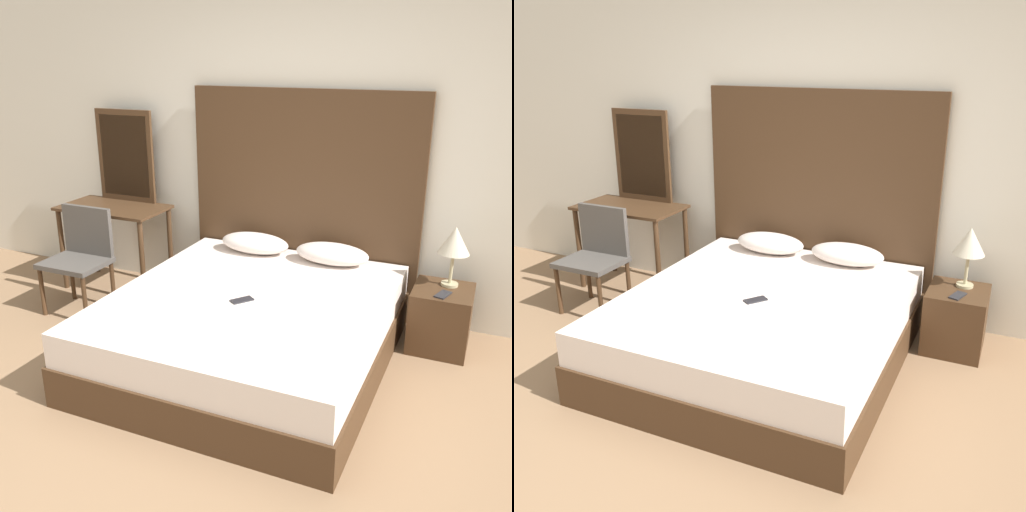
# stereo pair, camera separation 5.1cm
# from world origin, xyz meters

# --- Properties ---
(ground_plane) EXTENTS (16.00, 16.00, 0.00)m
(ground_plane) POSITION_xyz_m (0.00, 0.00, 0.00)
(ground_plane) COLOR #8C6B4C
(wall_back) EXTENTS (10.00, 0.06, 2.70)m
(wall_back) POSITION_xyz_m (0.00, 2.24, 1.35)
(wall_back) COLOR silver
(wall_back) RESTS_ON ground_plane
(bed) EXTENTS (1.81, 2.03, 0.49)m
(bed) POSITION_xyz_m (0.01, 1.13, 0.24)
(bed) COLOR #422B19
(bed) RESTS_ON ground_plane
(headboard) EXTENTS (1.90, 0.05, 1.78)m
(headboard) POSITION_xyz_m (0.01, 2.17, 0.89)
(headboard) COLOR #422B19
(headboard) RESTS_ON ground_plane
(pillow_left) EXTENTS (0.57, 0.29, 0.16)m
(pillow_left) POSITION_xyz_m (-0.31, 1.94, 0.57)
(pillow_left) COLOR silver
(pillow_left) RESTS_ON bed
(pillow_right) EXTENTS (0.57, 0.29, 0.16)m
(pillow_right) POSITION_xyz_m (0.34, 1.94, 0.57)
(pillow_right) COLOR silver
(pillow_right) RESTS_ON bed
(phone_on_bed) EXTENTS (0.15, 0.16, 0.01)m
(phone_on_bed) POSITION_xyz_m (-0.00, 1.03, 0.50)
(phone_on_bed) COLOR #232328
(phone_on_bed) RESTS_ON bed
(nightstand) EXTENTS (0.41, 0.45, 0.45)m
(nightstand) POSITION_xyz_m (1.19, 1.86, 0.23)
(nightstand) COLOR #422B19
(nightstand) RESTS_ON ground_plane
(table_lamp) EXTENTS (0.22, 0.22, 0.44)m
(table_lamp) POSITION_xyz_m (1.22, 1.95, 0.78)
(table_lamp) COLOR tan
(table_lamp) RESTS_ON nightstand
(phone_on_nightstand) EXTENTS (0.11, 0.16, 0.01)m
(phone_on_nightstand) POSITION_xyz_m (1.20, 1.75, 0.46)
(phone_on_nightstand) COLOR #232328
(phone_on_nightstand) RESTS_ON nightstand
(vanity_desk) EXTENTS (0.93, 0.52, 0.76)m
(vanity_desk) POSITION_xyz_m (-1.63, 1.86, 0.62)
(vanity_desk) COLOR #422B19
(vanity_desk) RESTS_ON ground_plane
(vanity_mirror) EXTENTS (0.57, 0.03, 0.81)m
(vanity_mirror) POSITION_xyz_m (-1.63, 2.09, 1.16)
(vanity_mirror) COLOR #422B19
(vanity_mirror) RESTS_ON vanity_desk
(chair) EXTENTS (0.49, 0.41, 0.85)m
(chair) POSITION_xyz_m (-1.61, 1.37, 0.49)
(chair) COLOR #4C4742
(chair) RESTS_ON ground_plane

